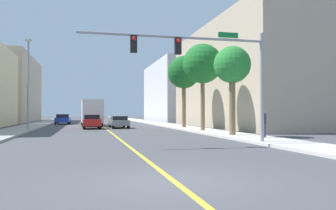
# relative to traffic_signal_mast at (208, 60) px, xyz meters

# --- Properties ---
(ground) EXTENTS (192.00, 192.00, 0.00)m
(ground) POSITION_rel_traffic_signal_mast_xyz_m (-3.99, 33.57, -4.40)
(ground) COLOR #47474C
(sidewalk_left) EXTENTS (2.96, 168.00, 0.15)m
(sidewalk_left) POSITION_rel_traffic_signal_mast_xyz_m (-12.11, 33.57, -4.33)
(sidewalk_left) COLOR #9E9B93
(sidewalk_left) RESTS_ON ground
(sidewalk_right) EXTENTS (2.96, 168.00, 0.15)m
(sidewalk_right) POSITION_rel_traffic_signal_mast_xyz_m (4.13, 33.57, -4.33)
(sidewalk_right) COLOR beige
(sidewalk_right) RESTS_ON ground
(lane_marking_center) EXTENTS (0.16, 144.00, 0.01)m
(lane_marking_center) POSITION_rel_traffic_signal_mast_xyz_m (-3.99, 33.57, -4.40)
(lane_marking_center) COLOR yellow
(lane_marking_center) RESTS_ON ground
(building_right_near) EXTENTS (17.70, 26.22, 11.68)m
(building_right_near) POSITION_rel_traffic_signal_mast_xyz_m (16.08, 20.49, 1.44)
(building_right_near) COLOR tan
(building_right_near) RESTS_ON ground
(building_right_far) EXTENTS (10.89, 23.34, 11.52)m
(building_right_far) POSITION_rel_traffic_signal_mast_xyz_m (12.67, 50.83, 1.36)
(building_right_far) COLOR silver
(building_right_far) RESTS_ON ground
(traffic_signal_mast) EXTENTS (9.70, 0.36, 5.79)m
(traffic_signal_mast) POSITION_rel_traffic_signal_mast_xyz_m (0.00, 0.00, 0.00)
(traffic_signal_mast) COLOR gray
(traffic_signal_mast) RESTS_ON sidewalk_right
(street_lamp) EXTENTS (0.56, 0.28, 8.19)m
(street_lamp) POSITION_rel_traffic_signal_mast_xyz_m (-11.13, 16.68, 0.27)
(street_lamp) COLOR gray
(street_lamp) RESTS_ON sidewalk_left
(palm_near) EXTENTS (2.57, 2.57, 6.13)m
(palm_near) POSITION_rel_traffic_signal_mast_xyz_m (3.77, 5.43, 0.47)
(palm_near) COLOR brown
(palm_near) RESTS_ON sidewalk_right
(palm_mid) EXTENTS (3.43, 3.43, 7.49)m
(palm_mid) POSITION_rel_traffic_signal_mast_xyz_m (3.79, 11.67, 1.46)
(palm_mid) COLOR brown
(palm_mid) RESTS_ON sidewalk_right
(palm_far) EXTENTS (3.39, 3.39, 7.42)m
(palm_far) POSITION_rel_traffic_signal_mast_xyz_m (3.91, 17.91, 1.39)
(palm_far) COLOR brown
(palm_far) RESTS_ON sidewalk_right
(car_gray) EXTENTS (1.88, 4.55, 1.29)m
(car_gray) POSITION_rel_traffic_signal_mast_xyz_m (-2.56, 20.61, -3.71)
(car_gray) COLOR slate
(car_gray) RESTS_ON ground
(car_blue) EXTENTS (2.00, 4.61, 1.42)m
(car_blue) POSITION_rel_traffic_signal_mast_xyz_m (-9.10, 34.21, -3.67)
(car_blue) COLOR #1E389E
(car_blue) RESTS_ON ground
(car_red) EXTENTS (1.83, 4.30, 1.44)m
(car_red) POSITION_rel_traffic_signal_mast_xyz_m (-5.43, 19.79, -3.65)
(car_red) COLOR red
(car_red) RESTS_ON ground
(delivery_truck) EXTENTS (2.66, 8.97, 3.19)m
(delivery_truck) POSITION_rel_traffic_signal_mast_xyz_m (-5.30, 27.39, -2.71)
(delivery_truck) COLOR #194799
(delivery_truck) RESTS_ON ground
(pedestrian) EXTENTS (0.38, 0.38, 1.70)m
(pedestrian) POSITION_rel_traffic_signal_mast_xyz_m (4.64, 2.74, -3.41)
(pedestrian) COLOR #3F3859
(pedestrian) RESTS_ON sidewalk_right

